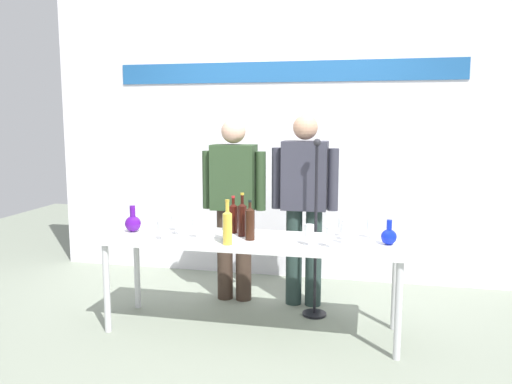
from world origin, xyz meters
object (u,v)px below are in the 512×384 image
at_px(wine_glass_right_2, 309,231).
at_px(presenter_left, 234,199).
at_px(wine_glass_right_0, 342,223).
at_px(wine_glass_right_4, 345,229).
at_px(display_table, 252,246).
at_px(wine_glass_right_1, 330,233).
at_px(wine_bottle_1, 227,226).
at_px(wine_bottle_0, 251,223).
at_px(wine_glass_right_5, 346,226).
at_px(wine_bottle_3, 242,218).
at_px(wine_glass_left_2, 178,222).
at_px(wine_glass_left_0, 175,218).
at_px(wine_glass_right_3, 372,224).
at_px(microphone_stand, 315,258).
at_px(decanter_blue_right, 389,236).
at_px(wine_bottle_4, 233,217).
at_px(wine_glass_left_1, 197,224).
at_px(wine_glass_left_3, 162,227).
at_px(presenter_right, 304,199).
at_px(decanter_blue_left, 133,223).
at_px(wine_bottle_2, 227,224).

bearing_deg(wine_glass_right_2, presenter_left, 134.12).
bearing_deg(wine_glass_right_0, wine_glass_right_4, -82.53).
xyz_separation_m(display_table, wine_glass_right_1, (0.60, -0.16, 0.16)).
xyz_separation_m(display_table, wine_bottle_1, (-0.12, -0.23, 0.20)).
distance_m(wine_bottle_0, wine_glass_right_5, 0.70).
relative_size(wine_bottle_3, wine_glass_left_2, 2.31).
distance_m(wine_glass_left_0, wine_glass_right_3, 1.53).
height_order(wine_glass_right_1, microphone_stand, microphone_stand).
height_order(decanter_blue_right, wine_glass_left_2, decanter_blue_right).
bearing_deg(microphone_stand, wine_glass_right_5, -52.95).
bearing_deg(wine_bottle_1, wine_bottle_4, 98.78).
bearing_deg(wine_bottle_1, wine_glass_left_1, 153.70).
xyz_separation_m(wine_glass_left_1, microphone_stand, (0.84, 0.51, -0.35)).
xyz_separation_m(wine_glass_left_2, wine_glass_left_3, (-0.07, -0.17, -0.00)).
xyz_separation_m(presenter_right, wine_glass_right_4, (0.38, -0.68, -0.10)).
height_order(wine_glass_left_2, wine_glass_right_4, wine_glass_right_4).
distance_m(presenter_left, presenter_right, 0.63).
bearing_deg(presenter_right, wine_glass_right_3, -39.63).
distance_m(display_table, wine_bottle_4, 0.30).
bearing_deg(decanter_blue_left, wine_glass_left_1, -10.97).
xyz_separation_m(wine_bottle_3, wine_glass_left_0, (-0.57, 0.05, -0.03)).
bearing_deg(decanter_blue_right, wine_bottle_2, -173.54).
distance_m(wine_glass_left_2, wine_glass_right_0, 1.26).
relative_size(decanter_blue_left, presenter_right, 0.13).
height_order(wine_bottle_3, wine_glass_right_2, wine_bottle_3).
relative_size(presenter_left, wine_glass_right_1, 11.15).
distance_m(decanter_blue_right, wine_glass_left_1, 1.41).
bearing_deg(wine_glass_right_2, wine_glass_left_2, 174.43).
bearing_deg(wine_glass_right_5, wine_bottle_4, 175.17).
distance_m(wine_glass_left_2, wine_glass_right_5, 1.27).
height_order(wine_glass_left_1, wine_glass_right_0, wine_glass_left_1).
distance_m(display_table, wine_bottle_1, 0.33).
bearing_deg(wine_glass_right_3, wine_bottle_3, -172.29).
bearing_deg(wine_glass_right_1, wine_bottle_2, 176.94).
xyz_separation_m(display_table, wine_glass_right_0, (0.66, 0.20, 0.16)).
distance_m(presenter_left, wine_bottle_0, 0.78).
distance_m(display_table, presenter_right, 0.78).
height_order(wine_glass_left_0, wine_glass_left_3, wine_glass_left_0).
distance_m(presenter_left, wine_glass_right_4, 1.22).
bearing_deg(decanter_blue_right, wine_glass_left_2, -178.31).
distance_m(wine_glass_left_0, wine_glass_right_1, 1.28).
bearing_deg(wine_bottle_3, wine_glass_right_0, 11.14).
relative_size(decanter_blue_left, wine_glass_left_2, 1.46).
relative_size(wine_glass_left_2, wine_glass_right_1, 1.00).
relative_size(wine_bottle_3, wine_glass_right_4, 2.22).
relative_size(wine_bottle_0, wine_glass_right_2, 1.97).
relative_size(wine_bottle_4, wine_glass_right_4, 1.95).
distance_m(wine_bottle_1, wine_glass_left_2, 0.49).
height_order(wine_bottle_4, wine_glass_right_2, wine_bottle_4).
bearing_deg(presenter_left, wine_glass_right_0, -24.95).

